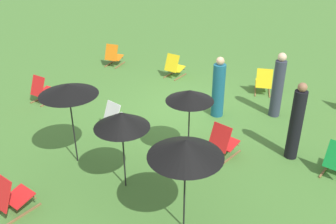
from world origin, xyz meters
name	(u,v)px	position (x,y,z in m)	size (l,w,h in m)	color
ground_plane	(187,110)	(0.00, 0.00, 0.00)	(40.00, 40.00, 0.00)	#477A33
deckchair_1	(11,197)	(1.19, 5.29, 0.37)	(0.61, 0.84, 0.83)	olive
deckchair_4	(116,118)	(1.14, 1.88, 0.37)	(0.67, 0.86, 0.83)	olive
deckchair_5	(264,82)	(-1.66, -2.19, 0.37)	(0.65, 0.86, 0.83)	olive
deckchair_6	(42,90)	(4.11, 1.37, 0.37)	(0.56, 0.81, 0.83)	olive
deckchair_8	(223,142)	(-1.68, 1.74, 0.37)	(0.66, 0.86, 0.83)	olive
deckchair_9	(114,56)	(3.97, -2.20, 0.37)	(0.54, 0.80, 0.83)	olive
deckchair_11	(174,67)	(1.45, -2.18, 0.37)	(0.57, 0.82, 0.83)	olive
umbrella_0	(122,120)	(-0.26, 3.68, 1.54)	(1.08, 1.08, 1.70)	black
umbrella_1	(190,96)	(-1.00, 2.17, 1.57)	(1.04, 1.04, 1.70)	black
umbrella_2	(186,148)	(-1.82, 4.22, 1.66)	(1.25, 1.25, 1.82)	black
umbrella_3	(68,90)	(1.20, 3.42, 1.77)	(1.24, 1.24, 1.89)	black
person_0	(278,87)	(-2.31, -0.83, 0.87)	(0.32, 0.32, 1.82)	#333847
person_1	(296,123)	(-3.11, 1.08, 0.88)	(0.33, 0.33, 1.85)	black
person_2	(218,89)	(-0.87, -0.12, 0.80)	(0.48, 0.48, 1.71)	#195972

